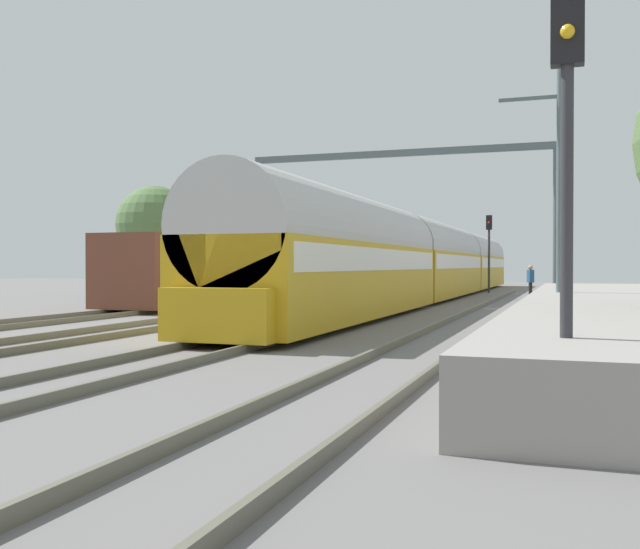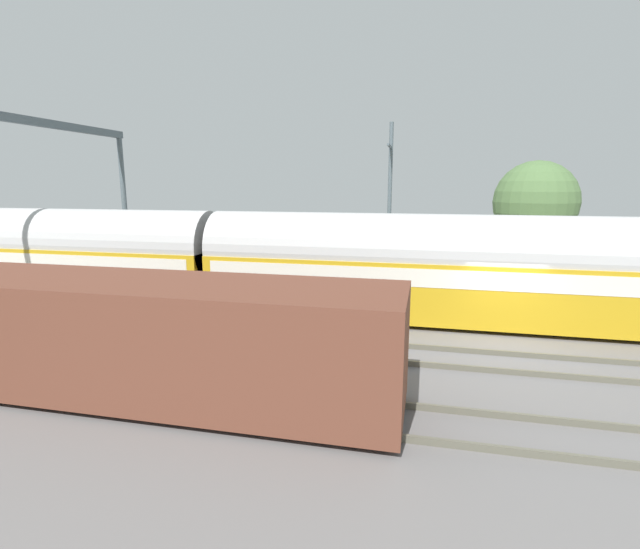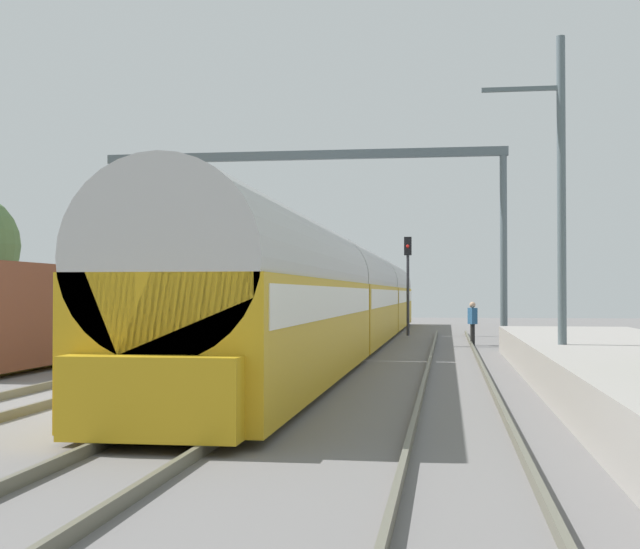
# 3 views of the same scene
# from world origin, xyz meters

# --- Properties ---
(ground) EXTENTS (120.00, 120.00, 0.00)m
(ground) POSITION_xyz_m (0.00, 0.00, 0.00)
(ground) COLOR slate
(track_west) EXTENTS (1.51, 60.00, 0.16)m
(track_west) POSITION_xyz_m (-2.01, 0.00, 0.08)
(track_west) COLOR #5E5B4D
(track_west) RESTS_ON ground
(track_east) EXTENTS (1.51, 60.00, 0.16)m
(track_east) POSITION_xyz_m (2.01, 0.00, 0.08)
(track_east) COLOR #5E5B4D
(track_east) RESTS_ON ground
(track_far_east) EXTENTS (1.52, 60.00, 0.16)m
(track_far_east) POSITION_xyz_m (6.04, 0.00, 0.08)
(track_far_east) COLOR #5E5B4D
(track_far_east) RESTS_ON ground
(passenger_train) EXTENTS (2.93, 49.20, 3.82)m
(passenger_train) POSITION_xyz_m (2.01, 19.14, 1.97)
(passenger_train) COLOR gold
(passenger_train) RESTS_ON ground
(freight_car) EXTENTS (2.80, 13.00, 2.70)m
(freight_car) POSITION_xyz_m (-6.04, 9.41, 1.47)
(freight_car) COLOR brown
(freight_car) RESTS_ON ground
(person_crossing) EXTENTS (0.38, 0.46, 1.73)m
(person_crossing) POSITION_xyz_m (6.82, 19.49, 1.03)
(person_crossing) COLOR black
(person_crossing) RESTS_ON ground
(railway_signal_far) EXTENTS (0.36, 0.30, 4.83)m
(railway_signal_far) POSITION_xyz_m (3.93, 27.45, 3.11)
(railway_signal_far) COLOR #2D2D33
(railway_signal_far) RESTS_ON ground
(catenary_gantry) EXTENTS (16.47, 0.28, 7.86)m
(catenary_gantry) POSITION_xyz_m (0.00, 19.30, 5.90)
(catenary_gantry) COLOR #526167
(catenary_gantry) RESTS_ON ground
(catenary_pole_east_mid) EXTENTS (1.90, 0.20, 8.00)m
(catenary_pole_east_mid) POSITION_xyz_m (8.39, 4.48, 4.15)
(catenary_pole_east_mid) COLOR #526167
(catenary_pole_east_mid) RESTS_ON ground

